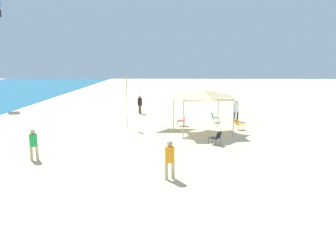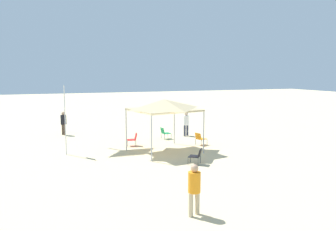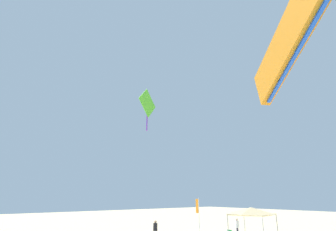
% 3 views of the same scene
% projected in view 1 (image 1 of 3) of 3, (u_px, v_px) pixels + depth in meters
% --- Properties ---
extents(ground, '(120.00, 120.00, 0.10)m').
position_uv_depth(ground, '(193.00, 135.00, 21.90)').
color(ground, beige).
extents(canopy_tent, '(3.81, 4.05, 3.09)m').
position_uv_depth(canopy_tent, '(202.00, 94.00, 22.07)').
color(canopy_tent, '#B7B7BC').
rests_on(canopy_tent, ground).
extents(folding_chair_near_cooler, '(0.61, 0.69, 0.82)m').
position_uv_depth(folding_chair_near_cooler, '(182.00, 120.00, 24.64)').
color(folding_chair_near_cooler, black).
rests_on(folding_chair_near_cooler, ground).
extents(folding_chair_facing_ocean, '(0.79, 0.81, 0.82)m').
position_uv_depth(folding_chair_facing_ocean, '(216.00, 137.00, 19.32)').
color(folding_chair_facing_ocean, black).
rests_on(folding_chair_facing_ocean, ground).
extents(folding_chair_left_of_tent, '(0.69, 0.76, 0.82)m').
position_uv_depth(folding_chair_left_of_tent, '(238.00, 124.00, 23.27)').
color(folding_chair_left_of_tent, black).
rests_on(folding_chair_left_of_tent, ground).
extents(folding_chair_right_of_tent, '(0.60, 0.68, 0.82)m').
position_uv_depth(folding_chair_right_of_tent, '(214.00, 117.00, 25.97)').
color(folding_chair_right_of_tent, black).
rests_on(folding_chair_right_of_tent, ground).
extents(banner_flag, '(0.36, 0.06, 3.93)m').
position_uv_depth(banner_flag, '(127.00, 97.00, 23.54)').
color(banner_flag, silver).
rests_on(banner_flag, ground).
extents(person_by_tent, '(0.44, 0.42, 1.76)m').
position_uv_depth(person_by_tent, '(140.00, 103.00, 30.00)').
color(person_by_tent, brown).
rests_on(person_by_tent, ground).
extents(person_beachcomber, '(0.42, 0.44, 1.77)m').
position_uv_depth(person_beachcomber, '(236.00, 109.00, 26.39)').
color(person_beachcomber, '#33384C').
rests_on(person_beachcomber, ground).
extents(person_near_umbrella, '(0.38, 0.43, 1.62)m').
position_uv_depth(person_near_umbrella, '(33.00, 142.00, 16.31)').
color(person_near_umbrella, '#C6B28C').
rests_on(person_near_umbrella, ground).
extents(person_watching_sky, '(0.41, 0.44, 1.71)m').
position_uv_depth(person_watching_sky, '(170.00, 157.00, 13.70)').
color(person_watching_sky, '#C6B28C').
rests_on(person_watching_sky, ground).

